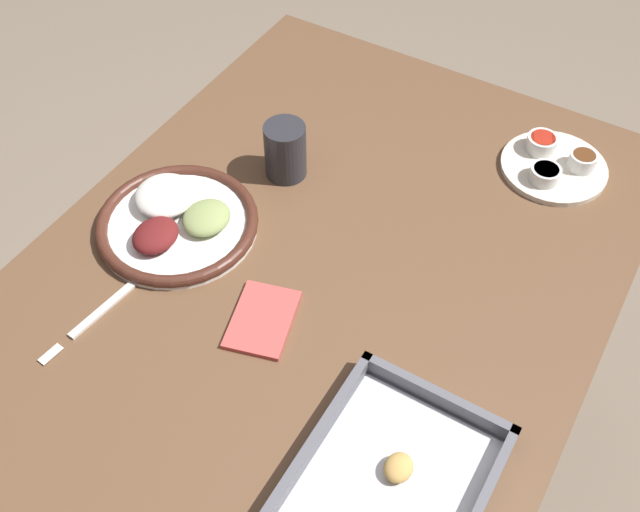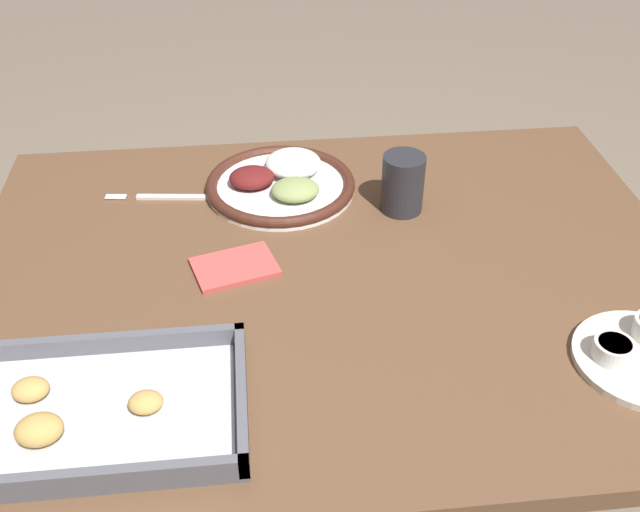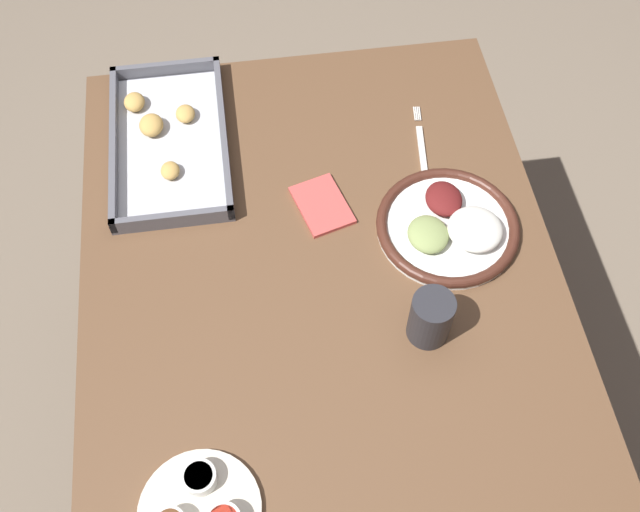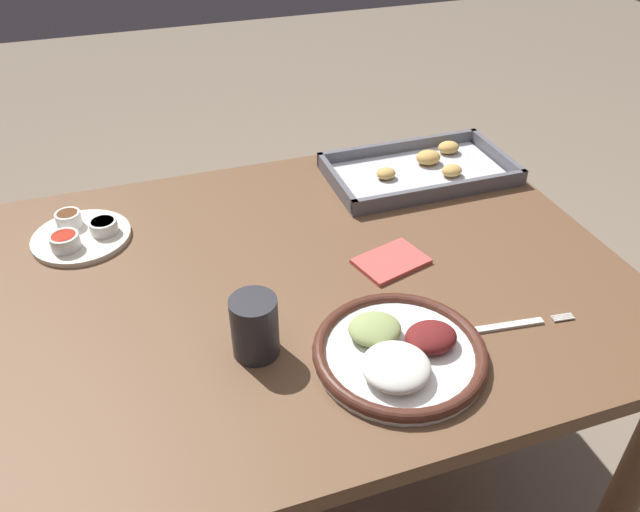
# 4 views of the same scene
# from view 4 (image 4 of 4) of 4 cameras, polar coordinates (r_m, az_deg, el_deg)

# --- Properties ---
(ground_plane) EXTENTS (8.00, 8.00, 0.00)m
(ground_plane) POSITION_cam_4_polar(r_m,az_deg,el_deg) (1.61, -0.67, -21.75)
(ground_plane) COLOR #7A6B59
(dining_table) EXTENTS (1.08, 0.83, 0.71)m
(dining_table) POSITION_cam_4_polar(r_m,az_deg,el_deg) (1.15, -0.87, -5.79)
(dining_table) COLOR brown
(dining_table) RESTS_ON ground_plane
(dinner_plate) EXTENTS (0.26, 0.26, 0.05)m
(dinner_plate) POSITION_cam_4_polar(r_m,az_deg,el_deg) (0.92, 7.28, -8.68)
(dinner_plate) COLOR white
(dinner_plate) RESTS_ON dining_table
(fork) EXTENTS (0.21, 0.04, 0.00)m
(fork) POSITION_cam_4_polar(r_m,az_deg,el_deg) (1.01, 16.54, -6.17)
(fork) COLOR silver
(fork) RESTS_ON dining_table
(saucer_plate) EXTENTS (0.18, 0.18, 0.04)m
(saucer_plate) POSITION_cam_4_polar(r_m,az_deg,el_deg) (1.23, -21.06, 1.90)
(saucer_plate) COLOR beige
(saucer_plate) RESTS_ON dining_table
(baking_tray) EXTENTS (0.39, 0.22, 0.04)m
(baking_tray) POSITION_cam_4_polar(r_m,az_deg,el_deg) (1.38, 9.22, 7.78)
(baking_tray) COLOR #595960
(baking_tray) RESTS_ON dining_table
(drinking_cup) EXTENTS (0.07, 0.07, 0.10)m
(drinking_cup) POSITION_cam_4_polar(r_m,az_deg,el_deg) (0.90, -5.99, -6.45)
(drinking_cup) COLOR #28282D
(drinking_cup) RESTS_ON dining_table
(napkin) EXTENTS (0.14, 0.11, 0.01)m
(napkin) POSITION_cam_4_polar(r_m,az_deg,el_deg) (1.10, 6.51, -0.49)
(napkin) COLOR #CC4C47
(napkin) RESTS_ON dining_table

